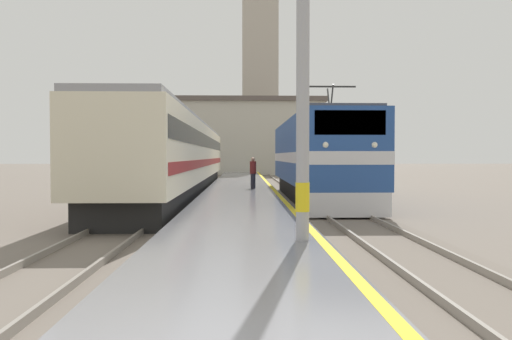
# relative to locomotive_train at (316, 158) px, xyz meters

# --- Properties ---
(ground_plane) EXTENTS (200.00, 200.00, 0.00)m
(ground_plane) POSITION_rel_locomotive_train_xyz_m (-3.56, 10.87, -1.99)
(ground_plane) COLOR #70665B
(platform) EXTENTS (3.71, 140.00, 0.35)m
(platform) POSITION_rel_locomotive_train_xyz_m (-3.56, 5.87, -1.82)
(platform) COLOR slate
(platform) RESTS_ON ground
(rail_track_near) EXTENTS (2.83, 140.00, 0.16)m
(rail_track_near) POSITION_rel_locomotive_train_xyz_m (0.00, 5.87, -1.96)
(rail_track_near) COLOR #70665B
(rail_track_near) RESTS_ON ground
(rail_track_far) EXTENTS (2.84, 140.00, 0.16)m
(rail_track_far) POSITION_rel_locomotive_train_xyz_m (-6.86, 5.87, -1.96)
(rail_track_far) COLOR #70665B
(rail_track_far) RESTS_ON ground
(locomotive_train) EXTENTS (2.92, 14.95, 4.87)m
(locomotive_train) POSITION_rel_locomotive_train_xyz_m (0.00, 0.00, 0.00)
(locomotive_train) COLOR black
(locomotive_train) RESTS_ON ground
(passenger_train) EXTENTS (2.92, 30.71, 3.92)m
(passenger_train) POSITION_rel_locomotive_train_xyz_m (-6.86, 4.57, 0.12)
(passenger_train) COLOR black
(passenger_train) RESTS_ON ground
(catenary_mast) EXTENTS (2.54, 0.29, 8.89)m
(catenary_mast) POSITION_rel_locomotive_train_xyz_m (-2.17, -13.22, 2.76)
(catenary_mast) COLOR #9E9EA3
(catenary_mast) RESTS_ON platform
(person_on_platform) EXTENTS (0.34, 0.34, 1.68)m
(person_on_platform) POSITION_rel_locomotive_train_xyz_m (-2.92, 3.19, -0.76)
(person_on_platform) COLOR #23232D
(person_on_platform) RESTS_ON platform
(clock_tower) EXTENTS (5.81, 5.81, 31.81)m
(clock_tower) POSITION_rel_locomotive_train_xyz_m (-1.19, 42.92, 14.88)
(clock_tower) COLOR #ADA393
(clock_tower) RESTS_ON ground
(station_building) EXTENTS (22.48, 8.79, 8.52)m
(station_building) POSITION_rel_locomotive_train_xyz_m (-5.54, 34.05, 2.29)
(station_building) COLOR #B7B2A3
(station_building) RESTS_ON ground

